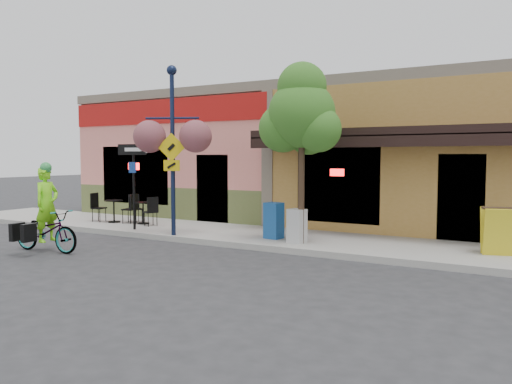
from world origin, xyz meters
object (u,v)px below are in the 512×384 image
Objects in this scene: building at (346,156)px; one_way_sign at (134,187)px; street_tree at (302,152)px; newspaper_box_grey at (297,226)px; lamp_post at (173,151)px; bicycle at (46,231)px; newspaper_box_blue at (274,220)px; cyclist_rider at (47,215)px.

one_way_sign is at bearing -121.39° from building.
newspaper_box_grey is at bearing 172.56° from street_tree.
bicycle is at bearing -145.09° from lamp_post.
newspaper_box_grey is (4.96, 3.24, 0.07)m from bicycle.
newspaper_box_blue is 1.98m from street_tree.
newspaper_box_grey is at bearing -5.52° from one_way_sign.
building is 10.41m from cyclist_rider.
building is 6.42m from street_tree.
building is 9.67× the size of bicycle.
building is at bearing -27.50° from bicycle.
street_tree is at bearing -62.56° from bicycle.
street_tree reaches higher than newspaper_box_grey.
cyclist_rider is 2.12× the size of newspaper_box_grey.
bicycle is 5.93m from newspaper_box_grey.
cyclist_rider is 5.44m from newspaper_box_blue.
cyclist_rider is at bearing -112.29° from building.
lamp_post is at bearing -171.33° from street_tree.
one_way_sign is (-0.04, 2.98, 0.88)m from bicycle.
newspaper_box_grey is 0.19× the size of street_tree.
bicycle is 0.43× the size of street_tree.
newspaper_box_blue is at bearing -54.20° from cyclist_rider.
newspaper_box_blue reaches higher than newspaper_box_grey.
newspaper_box_grey is at bearing -14.99° from lamp_post.
newspaper_box_grey is (0.79, -0.31, -0.05)m from newspaper_box_blue.
one_way_sign is 2.97× the size of newspaper_box_grey.
one_way_sign is at bearing -177.29° from street_tree.
lamp_post is at bearing -35.03° from cyclist_rider.
cyclist_rider is at bearing -130.78° from newspaper_box_blue.
building reaches higher than newspaper_box_grey.
building is at bearing 110.76° from newspaper_box_grey.
newspaper_box_blue is at bearing 160.34° from street_tree.
building is at bearing 100.02° from street_tree.
bicycle is 1.08× the size of cyclist_rider.
newspaper_box_grey is (5.00, 0.26, -0.81)m from one_way_sign.
building is at bearing -27.24° from cyclist_rider.
one_way_sign is at bearing -4.13° from bicycle.
building is 4.07× the size of lamp_post.
newspaper_box_blue is 1.11× the size of newspaper_box_grey.
building is at bearing 50.13° from one_way_sign.
lamp_post is (-2.35, -6.85, 0.13)m from building.
bicycle is at bearing -131.12° from newspaper_box_blue.
lamp_post is (1.61, 2.69, 1.89)m from bicycle.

